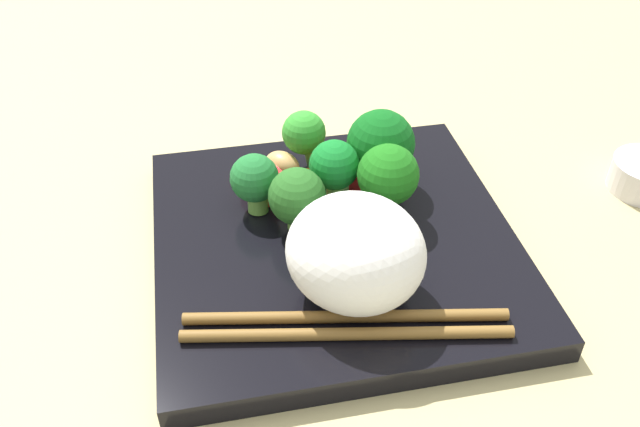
{
  "coord_description": "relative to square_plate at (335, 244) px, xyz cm",
  "views": [
    {
      "loc": [
        -36.53,
        8.06,
        34.3
      ],
      "look_at": [
        0.12,
        1.06,
        3.85
      ],
      "focal_mm": 38.44,
      "sensor_mm": 36.0,
      "label": 1
    }
  ],
  "objects": [
    {
      "name": "broccoli_floret_3",
      "position": [
        4.04,
        5.19,
        3.6
      ],
      "size": [
        3.63,
        3.63,
        4.74
      ],
      "color": "#659F3E",
      "rests_on": "square_plate"
    },
    {
      "name": "broccoli_floret_1",
      "position": [
        1.43,
        -4.14,
        4.54
      ],
      "size": [
        4.48,
        4.48,
        6.07
      ],
      "color": "#5B9D41",
      "rests_on": "square_plate"
    },
    {
      "name": "broccoli_floret_2",
      "position": [
        1.21,
        2.5,
        3.76
      ],
      "size": [
        4.14,
        4.14,
        5.08
      ],
      "color": "#73AC42",
      "rests_on": "square_plate"
    },
    {
      "name": "carrot_slice_1",
      "position": [
        9.72,
        -1.16,
        1.15
      ],
      "size": [
        3.36,
        3.36,
        0.45
      ],
      "primitive_type": "cylinder",
      "rotation": [
        0.0,
        0.0,
        1.96
      ],
      "color": "orange",
      "rests_on": "square_plate"
    },
    {
      "name": "carrot_slice_4",
      "position": [
        6.19,
        0.62,
        1.32
      ],
      "size": [
        2.92,
        2.92,
        0.8
      ],
      "primitive_type": "cylinder",
      "rotation": [
        0.0,
        0.0,
        4.47
      ],
      "color": "orange",
      "rests_on": "square_plate"
    },
    {
      "name": "broccoli_floret_0",
      "position": [
        3.88,
        -0.76,
        4.01
      ],
      "size": [
        3.77,
        3.77,
        5.27
      ],
      "color": "#68AE51",
      "rests_on": "square_plate"
    },
    {
      "name": "pepper_chunk_2",
      "position": [
        5.7,
        4.31,
        1.79
      ],
      "size": [
        4.0,
        3.85,
        1.74
      ],
      "primitive_type": "cube",
      "rotation": [
        0.0,
        0.0,
        5.06
      ],
      "color": "red",
      "rests_on": "square_plate"
    },
    {
      "name": "pepper_chunk_0",
      "position": [
        7.46,
        -4.56,
        1.65
      ],
      "size": [
        3.4,
        3.45,
        1.44
      ],
      "primitive_type": "cube",
      "rotation": [
        0.0,
        0.0,
        0.47
      ],
      "color": "red",
      "rests_on": "square_plate"
    },
    {
      "name": "carrot_slice_2",
      "position": [
        0.62,
        0.28,
        1.2
      ],
      "size": [
        2.74,
        2.74,
        0.55
      ],
      "primitive_type": "cylinder",
      "rotation": [
        0.0,
        0.0,
        5.89
      ],
      "color": "orange",
      "rests_on": "square_plate"
    },
    {
      "name": "pepper_chunk_1",
      "position": [
        5.63,
        -2.0,
        2.09
      ],
      "size": [
        2.37,
        2.2,
        2.32
      ],
      "primitive_type": "cube",
      "rotation": [
        0.0,
        0.0,
        4.72
      ],
      "color": "red",
      "rests_on": "square_plate"
    },
    {
      "name": "broccoli_floret_5",
      "position": [
        5.21,
        -4.59,
        4.7
      ],
      "size": [
        5.21,
        5.21,
        6.64
      ],
      "color": "#7AB35D",
      "rests_on": "square_plate"
    },
    {
      "name": "square_plate",
      "position": [
        0.0,
        0.0,
        0.0
      ],
      "size": [
        25.91,
        25.91,
        1.85
      ],
      "primitive_type": "cube",
      "rotation": [
        0.0,
        0.0,
        0.01
      ],
      "color": "black",
      "rests_on": "ground_plane"
    },
    {
      "name": "rice_mound",
      "position": [
        -6.1,
        -0.01,
        4.6
      ],
      "size": [
        11.98,
        12.1,
        7.35
      ],
      "primitive_type": "ellipsoid",
      "rotation": [
        0.0,
        0.0,
        4.06
      ],
      "color": "white",
      "rests_on": "square_plate"
    },
    {
      "name": "broccoli_floret_4",
      "position": [
        8.71,
        0.69,
        4.03
      ],
      "size": [
        3.49,
        3.49,
        5.15
      ],
      "color": "#5A9842",
      "rests_on": "square_plate"
    },
    {
      "name": "chopstick_pair",
      "position": [
        -8.98,
        1.14,
        1.32
      ],
      "size": [
        5.61,
        20.44,
        0.79
      ],
      "rotation": [
        0.0,
        0.0,
        4.54
      ],
      "color": "brown",
      "rests_on": "square_plate"
    },
    {
      "name": "ground_plane",
      "position": [
        0.0,
        0.0,
        -1.93
      ],
      "size": [
        110.0,
        110.0,
        2.0
      ],
      "primitive_type": "cube",
      "color": "tan"
    },
    {
      "name": "carrot_slice_0",
      "position": [
        4.32,
        2.13,
        1.17
      ],
      "size": [
        2.57,
        2.57,
        0.5
      ],
      "primitive_type": "cylinder",
      "rotation": [
        0.0,
        0.0,
        6.01
      ],
      "color": "orange",
      "rests_on": "square_plate"
    },
    {
      "name": "carrot_slice_3",
      "position": [
        7.76,
        5.18,
        1.21
      ],
      "size": [
        3.48,
        3.48,
        0.58
      ],
      "primitive_type": "cylinder",
      "rotation": [
        0.0,
        0.0,
        6.14
      ],
      "color": "orange",
      "rests_on": "square_plate"
    },
    {
      "name": "chicken_piece_0",
      "position": [
        7.6,
        2.69,
        2.08
      ],
      "size": [
        3.72,
        3.71,
        2.3
      ],
      "primitive_type": "ellipsoid",
      "rotation": [
        0.0,
        0.0,
        3.92
      ],
      "color": "tan",
      "rests_on": "square_plate"
    }
  ]
}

